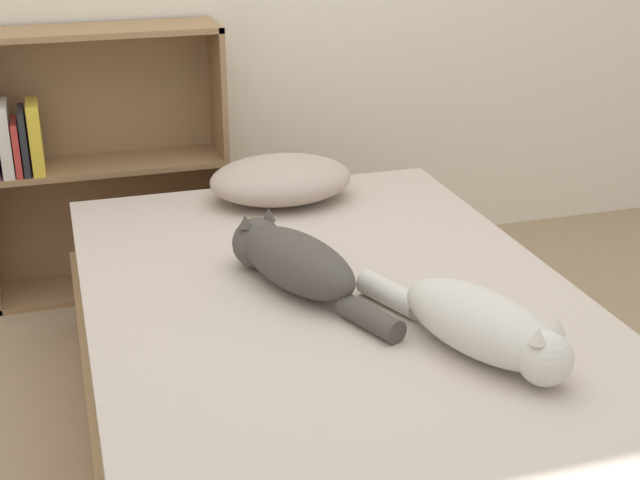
# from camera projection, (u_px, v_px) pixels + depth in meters

# --- Properties ---
(ground_plane) EXTENTS (8.00, 8.00, 0.00)m
(ground_plane) POSITION_uv_depth(u_px,v_px,m) (335.00, 452.00, 2.38)
(ground_plane) COLOR #997F60
(bed) EXTENTS (1.24, 1.84, 0.46)m
(bed) POSITION_uv_depth(u_px,v_px,m) (336.00, 379.00, 2.29)
(bed) COLOR #99754C
(bed) RESTS_ON ground_plane
(pillow) EXTENTS (0.45, 0.34, 0.14)m
(pillow) POSITION_uv_depth(u_px,v_px,m) (281.00, 179.00, 2.82)
(pillow) COLOR #B29E8E
(pillow) RESTS_ON bed
(cat_light) EXTENTS (0.32, 0.59, 0.15)m
(cat_light) POSITION_uv_depth(u_px,v_px,m) (482.00, 325.00, 1.93)
(cat_light) COLOR beige
(cat_light) RESTS_ON bed
(cat_dark) EXTENTS (0.31, 0.58, 0.16)m
(cat_dark) POSITION_uv_depth(u_px,v_px,m) (292.00, 260.00, 2.24)
(cat_dark) COLOR #47423D
(cat_dark) RESTS_ON bed
(bookshelf) EXTENTS (0.85, 0.26, 0.95)m
(bookshelf) POSITION_uv_depth(u_px,v_px,m) (93.00, 158.00, 3.16)
(bookshelf) COLOR #8E6B47
(bookshelf) RESTS_ON ground_plane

